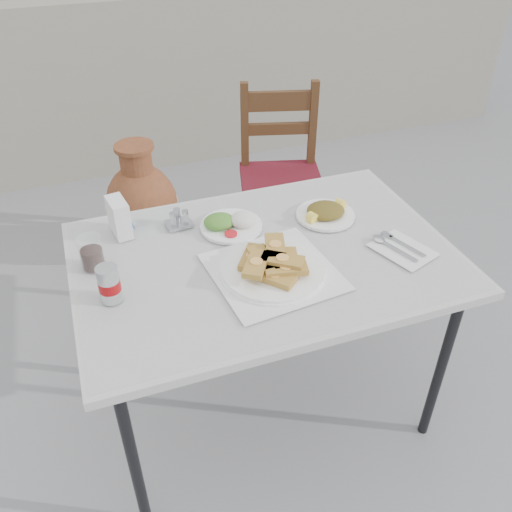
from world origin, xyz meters
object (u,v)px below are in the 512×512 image
object	(u,v)px
chair	(281,176)
terracotta_urn	(143,207)
salad_rice_plate	(230,223)
condiment_caddy	(179,220)
cola_glass	(92,255)
pide_plate	(273,263)
soda_can	(109,284)
napkin_holder	(119,217)
salad_chopped_plate	(326,212)
cafe_table	(264,266)

from	to	relation	value
chair	terracotta_urn	distance (m)	0.80
salad_rice_plate	condiment_caddy	distance (m)	0.20
cola_glass	pide_plate	bearing A→B (deg)	-22.55
soda_can	chair	bearing A→B (deg)	46.73
soda_can	napkin_holder	distance (m)	0.38
salad_chopped_plate	soda_can	distance (m)	0.88
pide_plate	terracotta_urn	world-z (taller)	pide_plate
cafe_table	salad_rice_plate	distance (m)	0.22
salad_rice_plate	terracotta_urn	world-z (taller)	salad_rice_plate
soda_can	cola_glass	world-z (taller)	soda_can
cafe_table	chair	bearing A→B (deg)	64.78
salad_rice_plate	cola_glass	distance (m)	0.52
condiment_caddy	terracotta_urn	distance (m)	1.10
condiment_caddy	chair	size ratio (longest dim) A/B	0.10
soda_can	napkin_holder	size ratio (longest dim) A/B	0.89
cafe_table	terracotta_urn	size ratio (longest dim) A/B	1.87
chair	cola_glass	bearing A→B (deg)	-124.13
soda_can	cola_glass	distance (m)	0.19
cafe_table	terracotta_urn	bearing A→B (deg)	101.82
soda_can	condiment_caddy	bearing A→B (deg)	49.07
cafe_table	condiment_caddy	size ratio (longest dim) A/B	12.92
napkin_holder	condiment_caddy	xyz separation A→B (m)	(0.21, -0.02, -0.05)
pide_plate	condiment_caddy	size ratio (longest dim) A/B	4.23
pide_plate	chair	size ratio (longest dim) A/B	0.44
napkin_holder	chair	distance (m)	1.24
pide_plate	condiment_caddy	world-z (taller)	pide_plate
salad_chopped_plate	chair	xyz separation A→B (m)	(0.17, 0.87, -0.32)
soda_can	terracotta_urn	world-z (taller)	soda_can
pide_plate	soda_can	distance (m)	0.53
pide_plate	condiment_caddy	distance (m)	0.45
cola_glass	chair	distance (m)	1.43
napkin_holder	chair	world-z (taller)	chair
pide_plate	cafe_table	bearing A→B (deg)	84.97
chair	salad_rice_plate	bearing A→B (deg)	-107.91
pide_plate	salad_chopped_plate	distance (m)	0.41
cafe_table	napkin_holder	world-z (taller)	napkin_holder
salad_rice_plate	chair	bearing A→B (deg)	56.50
salad_chopped_plate	cafe_table	bearing A→B (deg)	-154.16
salad_rice_plate	cola_glass	size ratio (longest dim) A/B	1.99
pide_plate	salad_rice_plate	world-z (taller)	pide_plate
salad_rice_plate	terracotta_urn	bearing A→B (deg)	100.73
salad_chopped_plate	soda_can	size ratio (longest dim) A/B	1.83
pide_plate	cola_glass	xyz separation A→B (m)	(-0.56, 0.23, 0.02)
salad_chopped_plate	cola_glass	xyz separation A→B (m)	(-0.88, -0.02, 0.03)
chair	soda_can	bearing A→B (deg)	-117.68
pide_plate	cola_glass	world-z (taller)	cola_glass
pide_plate	terracotta_urn	xyz separation A→B (m)	(-0.25, 1.37, -0.52)
napkin_holder	terracotta_urn	distance (m)	1.12
cola_glass	chair	world-z (taller)	chair
pide_plate	napkin_holder	size ratio (longest dim) A/B	3.12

